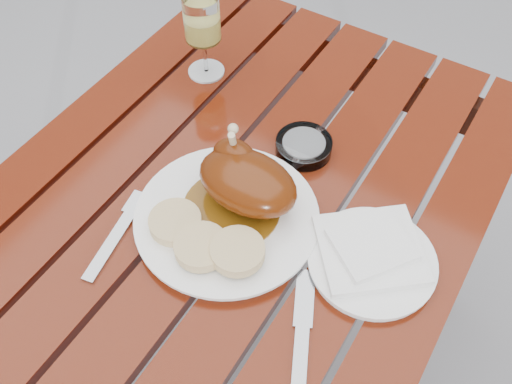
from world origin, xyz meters
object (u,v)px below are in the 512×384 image
at_px(table, 226,313).
at_px(ashtray, 304,146).
at_px(dinner_plate, 227,219).
at_px(side_plate, 372,262).
at_px(wine_glass, 203,37).

bearing_deg(table, ashtray, 75.13).
relative_size(table, dinner_plate, 3.89).
height_order(dinner_plate, side_plate, dinner_plate).
bearing_deg(side_plate, wine_glass, 153.35).
distance_m(dinner_plate, wine_glass, 0.40).
relative_size(dinner_plate, side_plate, 1.51).
height_order(table, ashtray, ashtray).
bearing_deg(wine_glass, dinner_plate, -50.06).
distance_m(dinner_plate, ashtray, 0.21).
height_order(table, side_plate, side_plate).
bearing_deg(dinner_plate, ashtray, 81.38).
bearing_deg(side_plate, ashtray, 143.19).
bearing_deg(table, wine_glass, 127.57).
relative_size(table, side_plate, 5.86).
xyz_separation_m(table, ashtray, (0.05, 0.20, 0.39)).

